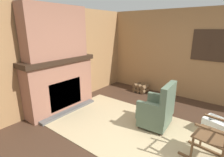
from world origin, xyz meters
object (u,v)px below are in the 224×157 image
Objects in this scene: laundry_basket at (217,127)px; decorative_plate_on_mantel at (55,53)px; firewood_stack at (141,88)px; rocking_chair at (215,138)px; oil_lamp_vase at (28,57)px; armchair at (158,111)px; storage_case at (74,52)px.

decorative_plate_on_mantel reaches higher than laundry_basket.
firewood_stack is 2.88m from decorative_plate_on_mantel.
rocking_chair is 3.69m from oil_lamp_vase.
firewood_stack is (-1.26, 1.63, -0.23)m from armchair.
decorative_plate_on_mantel is at bearing 12.96° from armchair.
decorative_plate_on_mantel reaches higher than armchair.
storage_case is 0.96× the size of decorative_plate_on_mantel.
oil_lamp_vase is at bearing -88.29° from decorative_plate_on_mantel.
rocking_chair is at bearing -4.43° from storage_case.
oil_lamp_vase reaches higher than rocking_chair.
oil_lamp_vase is at bearing 23.22° from rocking_chair.
storage_case reaches higher than laundry_basket.
firewood_stack is at bearing 152.84° from laundry_basket.
armchair is at bearing 30.66° from oil_lamp_vase.
oil_lamp_vase reaches higher than laundry_basket.
laundry_basket is 3.79m from decorative_plate_on_mantel.
storage_case is at bearing -0.20° from armchair.
armchair is 4.11× the size of decorative_plate_on_mantel.
storage_case is (-2.32, -0.15, 1.02)m from armchair.
firewood_stack is 2.07× the size of storage_case.
rocking_chair reaches higher than firewood_stack.
laundry_basket is 2.31× the size of decorative_plate_on_mantel.
armchair is 3.27× the size of oil_lamp_vase.
firewood_stack is (-2.36, 2.04, -0.28)m from rocking_chair.
laundry_basket is at bearing 18.76° from decorative_plate_on_mantel.
decorative_plate_on_mantel is at bearing 91.71° from oil_lamp_vase.
decorative_plate_on_mantel is (-0.02, 0.67, 0.01)m from oil_lamp_vase.
rocking_chair is at bearing 4.89° from decorative_plate_on_mantel.
oil_lamp_vase reaches higher than decorative_plate_on_mantel.
armchair is at bearing -13.12° from rocking_chair.
rocking_chair is 5.09× the size of decorative_plate_on_mantel.
oil_lamp_vase is (-2.32, -1.38, 1.06)m from armchair.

